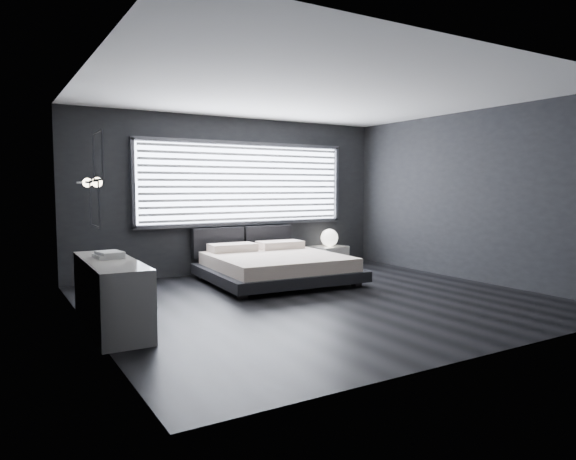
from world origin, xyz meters
TOP-DOWN VIEW (x-y plane):
  - room at (0.00, 0.00)m, footprint 6.04×6.00m
  - window at (0.20, 2.70)m, footprint 4.14×0.09m
  - headboard at (0.12, 2.64)m, footprint 1.96×0.16m
  - sconce_near at (-2.88, 0.05)m, footprint 0.18×0.11m
  - sconce_far at (-2.88, 0.65)m, footprint 0.18×0.11m
  - wall_art_upper at (-2.98, -0.55)m, footprint 0.01×0.48m
  - wall_art_lower at (-2.98, -0.30)m, footprint 0.01×0.48m
  - bed at (0.12, 1.44)m, footprint 2.35×2.25m
  - nightstand at (1.91, 2.49)m, footprint 0.73×0.64m
  - orb_lamp at (1.91, 2.47)m, footprint 0.34×0.34m
  - dresser at (-2.78, 0.00)m, footprint 0.57×1.89m
  - book_stack at (-2.76, 0.17)m, footprint 0.30×0.39m

SIDE VIEW (x-z plane):
  - nightstand at x=1.91m, z-range 0.00..0.38m
  - bed at x=0.12m, z-range -0.02..0.56m
  - dresser at x=-2.78m, z-range 0.00..0.75m
  - orb_lamp at x=1.91m, z-range 0.38..0.72m
  - headboard at x=0.12m, z-range 0.31..0.83m
  - book_stack at x=-2.76m, z-range 0.75..0.82m
  - wall_art_lower at x=-2.98m, z-range 1.14..1.62m
  - room at x=0.00m, z-range 0.00..2.80m
  - sconce_near at x=-2.88m, z-range 1.55..1.66m
  - sconce_far at x=-2.88m, z-range 1.55..1.66m
  - window at x=0.20m, z-range 0.85..2.37m
  - wall_art_upper at x=-2.98m, z-range 1.61..2.09m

